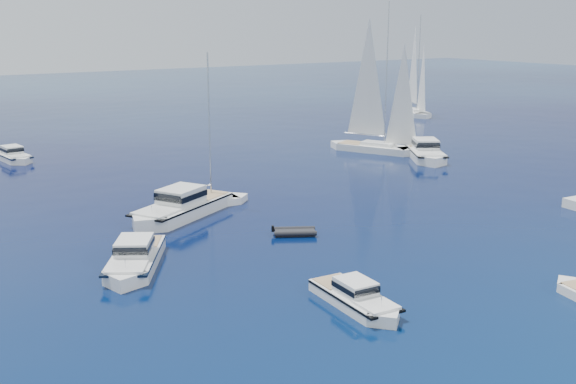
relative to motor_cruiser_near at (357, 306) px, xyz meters
name	(u,v)px	position (x,y,z in m)	size (l,w,h in m)	color
ground	(540,309)	(8.36, -5.98, 0.00)	(400.00, 400.00, 0.00)	navy
motor_cruiser_near	(357,306)	(0.00, 0.00, 0.00)	(2.30, 7.52, 1.97)	silver
motor_cruiser_left	(135,268)	(-8.24, 12.87, 0.00)	(2.89, 9.44, 2.48)	silver
motor_cruiser_centre	(180,217)	(-0.72, 22.33, 0.00)	(3.61, 11.81, 3.10)	silver
motor_cruiser_distant	(425,159)	(33.85, 29.16, 0.00)	(3.47, 11.33, 2.97)	white
motor_cruiser_horizon	(13,160)	(-7.10, 54.72, 0.00)	(2.54, 8.29, 2.18)	white
sailboat_centre	(202,206)	(2.24, 24.30, 0.00)	(2.43, 9.33, 13.72)	white
sailboat_sails_r	(374,152)	(31.76, 35.94, 0.00)	(3.31, 12.74, 18.73)	white
sailboat_sails_far	(414,115)	(59.95, 58.66, 0.00)	(3.09, 11.90, 17.49)	white
tender_grey_near	(295,235)	(4.50, 13.01, 0.00)	(1.87, 3.35, 0.95)	black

